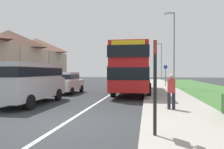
% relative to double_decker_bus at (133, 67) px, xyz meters
% --- Properties ---
extents(ground_plane, '(120.00, 120.00, 0.00)m').
position_rel_double_decker_bus_xyz_m(ground_plane, '(-1.68, -10.94, -2.14)').
color(ground_plane, '#2D3033').
extents(lane_marking_centre, '(0.14, 60.00, 0.01)m').
position_rel_double_decker_bus_xyz_m(lane_marking_centre, '(-1.68, -2.94, -2.14)').
color(lane_marking_centre, silver).
rests_on(lane_marking_centre, ground_plane).
extents(pavement_near_side, '(3.20, 68.00, 0.12)m').
position_rel_double_decker_bus_xyz_m(pavement_near_side, '(2.52, -4.94, -2.08)').
color(pavement_near_side, '#9E998E').
rests_on(pavement_near_side, ground_plane).
extents(double_decker_bus, '(2.80, 10.54, 3.70)m').
position_rel_double_decker_bus_xyz_m(double_decker_bus, '(0.00, 0.00, 0.00)').
color(double_decker_bus, red).
rests_on(double_decker_bus, ground_plane).
extents(parked_van_silver, '(2.11, 5.27, 2.23)m').
position_rel_double_decker_bus_xyz_m(parked_van_silver, '(-5.21, -7.11, -0.82)').
color(parked_van_silver, '#B7B7BC').
rests_on(parked_van_silver, ground_plane).
extents(parked_car_white, '(1.91, 3.95, 1.73)m').
position_rel_double_decker_bus_xyz_m(parked_car_white, '(-5.32, -1.38, -1.20)').
color(parked_car_white, silver).
rests_on(parked_car_white, ground_plane).
extents(pedestrian_at_stop, '(0.34, 0.34, 1.67)m').
position_rel_double_decker_bus_xyz_m(pedestrian_at_stop, '(2.17, -8.22, -1.17)').
color(pedestrian_at_stop, '#23232D').
rests_on(pedestrian_at_stop, ground_plane).
extents(bus_stop_sign, '(0.09, 0.52, 2.60)m').
position_rel_double_decker_bus_xyz_m(bus_stop_sign, '(1.32, -12.27, -0.60)').
color(bus_stop_sign, black).
rests_on(bus_stop_sign, ground_plane).
extents(cycle_route_sign, '(0.44, 0.08, 2.52)m').
position_rel_double_decker_bus_xyz_m(cycle_route_sign, '(3.20, 7.23, -0.71)').
color(cycle_route_sign, slate).
rests_on(cycle_route_sign, ground_plane).
extents(street_lamp_mid, '(1.14, 0.20, 7.87)m').
position_rel_double_decker_bus_xyz_m(street_lamp_mid, '(3.77, 5.03, 2.35)').
color(street_lamp_mid, slate).
rests_on(street_lamp_mid, ground_plane).
extents(street_lamp_far, '(1.14, 0.20, 7.22)m').
position_rel_double_decker_bus_xyz_m(street_lamp_far, '(3.76, 24.96, 2.02)').
color(street_lamp_far, slate).
rests_on(street_lamp_far, ground_plane).
extents(house_terrace_far_side, '(7.19, 19.41, 6.76)m').
position_rel_double_decker_bus_xyz_m(house_terrace_far_side, '(-15.29, 5.55, 1.24)').
color(house_terrace_far_side, '#C1A88E').
rests_on(house_terrace_far_side, ground_plane).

